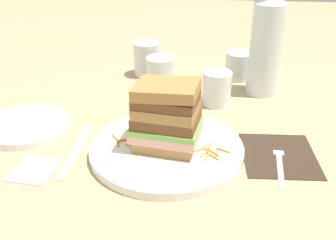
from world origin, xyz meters
name	(u,v)px	position (x,y,z in m)	size (l,w,h in m)	color
ground_plane	(172,153)	(0.00, 0.00, 0.00)	(3.00, 3.00, 0.00)	tan
main_plate	(167,149)	(-0.01, 0.00, 0.01)	(0.30, 0.30, 0.02)	white
sandwich	(167,117)	(-0.01, 0.00, 0.08)	(0.14, 0.12, 0.13)	#A87A42
carrot_shred_0	(129,139)	(-0.09, 0.01, 0.02)	(0.00, 0.00, 0.02)	orange
carrot_shred_1	(116,138)	(-0.11, 0.01, 0.02)	(0.00, 0.00, 0.03)	orange
carrot_shred_2	(133,142)	(-0.08, 0.00, 0.02)	(0.00, 0.00, 0.02)	orange
carrot_shred_3	(123,140)	(-0.10, 0.01, 0.02)	(0.00, 0.00, 0.02)	orange
carrot_shred_4	(117,142)	(-0.11, 0.00, 0.02)	(0.00, 0.00, 0.03)	orange
carrot_shred_5	(131,144)	(-0.08, 0.00, 0.02)	(0.00, 0.00, 0.03)	orange
carrot_shred_6	(129,141)	(-0.09, 0.01, 0.02)	(0.00, 0.00, 0.03)	orange
carrot_shred_7	(207,150)	(0.07, -0.01, 0.02)	(0.00, 0.00, 0.02)	orange
carrot_shred_8	(207,157)	(0.07, -0.04, 0.02)	(0.00, 0.00, 0.02)	orange
carrot_shred_9	(213,156)	(0.08, -0.03, 0.02)	(0.00, 0.00, 0.03)	orange
carrot_shred_10	(209,148)	(0.07, 0.00, 0.02)	(0.00, 0.00, 0.03)	orange
carrot_shred_11	(216,154)	(0.08, -0.02, 0.02)	(0.00, 0.00, 0.02)	orange
carrot_shred_12	(204,147)	(0.06, 0.00, 0.02)	(0.00, 0.00, 0.02)	orange
carrot_shred_13	(223,150)	(0.10, -0.01, 0.02)	(0.00, 0.00, 0.03)	orange
carrot_shred_14	(204,154)	(0.06, -0.03, 0.02)	(0.00, 0.00, 0.03)	orange
carrot_shred_15	(199,150)	(0.05, -0.01, 0.02)	(0.00, 0.00, 0.03)	orange
carrot_shred_16	(213,152)	(0.08, -0.02, 0.02)	(0.00, 0.00, 0.03)	orange
napkin_dark	(279,155)	(0.21, 0.01, 0.00)	(0.14, 0.16, 0.00)	#38281E
fork	(280,160)	(0.20, -0.01, 0.00)	(0.03, 0.17, 0.00)	silver
knife	(75,151)	(-0.19, -0.01, 0.00)	(0.02, 0.20, 0.00)	silver
juice_glass	(217,90)	(0.09, 0.23, 0.04)	(0.07, 0.07, 0.08)	white
water_bottle	(266,43)	(0.20, 0.31, 0.13)	(0.08, 0.08, 0.29)	silver
empty_tumbler_0	(160,72)	(-0.06, 0.33, 0.04)	(0.07, 0.07, 0.08)	silver
empty_tumbler_1	(239,65)	(0.15, 0.41, 0.04)	(0.08, 0.08, 0.07)	silver
empty_tumbler_2	(147,59)	(-0.11, 0.41, 0.05)	(0.08, 0.08, 0.10)	silver
side_plate	(26,126)	(-0.32, 0.07, 0.01)	(0.18, 0.18, 0.02)	white
napkin_pink	(34,170)	(-0.25, -0.08, 0.00)	(0.08, 0.08, 0.00)	pink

